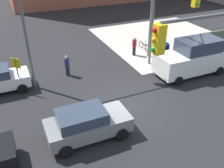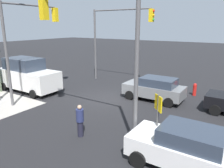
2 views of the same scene
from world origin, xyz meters
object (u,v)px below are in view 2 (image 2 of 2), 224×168
Objects in this scene: sedan_gray at (155,88)px; pedestrian_walking_north at (80,120)px; traffic_signal_se_corner at (116,30)px; traffic_signal_ne_corner at (28,33)px; fire_hydrant at (195,89)px; traffic_signal_nw_corner at (94,36)px; hatchback_white at (184,147)px; van_white_delivery at (27,75)px.

pedestrian_walking_north is (0.88, 6.84, -0.04)m from sedan_gray.
traffic_signal_se_corner is 1.00× the size of traffic_signal_ne_corner.
traffic_signal_nw_corner is at bearing 73.10° from fire_hydrant.
sedan_gray is at bearing 150.54° from traffic_signal_se_corner.
traffic_signal_se_corner is at bearing -107.54° from traffic_signal_ne_corner.
hatchback_white is at bearing 133.41° from traffic_signal_se_corner.
sedan_gray is 0.77× the size of van_white_delivery.
sedan_gray is 2.65× the size of pedestrian_walking_north.
traffic_signal_se_corner is 8.32m from fire_hydrant.
traffic_signal_nw_corner is 7.23m from sedan_gray.
traffic_signal_se_corner reaches higher than sedan_gray.
traffic_signal_se_corner is 6.96m from sedan_gray.
sedan_gray reaches higher than pedestrian_walking_north.
van_white_delivery is (13.18, -3.12, 0.44)m from hatchback_white.
hatchback_white is (-11.22, 2.12, -3.73)m from traffic_signal_ne_corner.
traffic_signal_nw_corner is at bearing 116.82° from traffic_signal_se_corner.
van_white_delivery is at bearing -17.02° from traffic_signal_nw_corner.
van_white_delivery is 9.13m from pedestrian_walking_north.
sedan_gray is at bearing -59.63° from hatchback_white.
hatchback_white is 2.46× the size of pedestrian_walking_north.
hatchback_white is 13.55m from van_white_delivery.
traffic_signal_ne_corner is 1.69× the size of hatchback_white.
hatchback_white is at bearing 174.54° from traffic_signal_nw_corner.
sedan_gray is at bearing -148.97° from traffic_signal_ne_corner.
sedan_gray is at bearing -94.82° from traffic_signal_nw_corner.
traffic_signal_se_corner reaches higher than fire_hydrant.
traffic_signal_nw_corner is 1.00× the size of traffic_signal_ne_corner.
pedestrian_walking_north is (0.36, 0.70, -3.83)m from traffic_signal_nw_corner.
pedestrian_walking_north is at bearing 62.95° from traffic_signal_nw_corner.
traffic_signal_nw_corner is 1.20× the size of van_white_delivery.
traffic_signal_ne_corner reaches higher than pedestrian_walking_north.
sedan_gray is 6.89m from pedestrian_walking_north.
pedestrian_walking_north is at bearing 113.38° from traffic_signal_se_corner.
traffic_signal_nw_corner reaches higher than pedestrian_walking_north.
fire_hydrant is (-7.19, 0.30, -4.18)m from traffic_signal_se_corner.
traffic_signal_se_corner is at bearing -63.18° from traffic_signal_nw_corner.
traffic_signal_se_corner reaches higher than hatchback_white.
traffic_signal_nw_corner is 10.00m from fire_hydrant.
traffic_signal_ne_corner reaches higher than van_white_delivery.
sedan_gray is (-7.38, -4.44, -3.73)m from traffic_signal_ne_corner.
traffic_signal_nw_corner is 5.80m from hatchback_white.
traffic_signal_ne_corner is at bearing -54.50° from pedestrian_walking_north.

